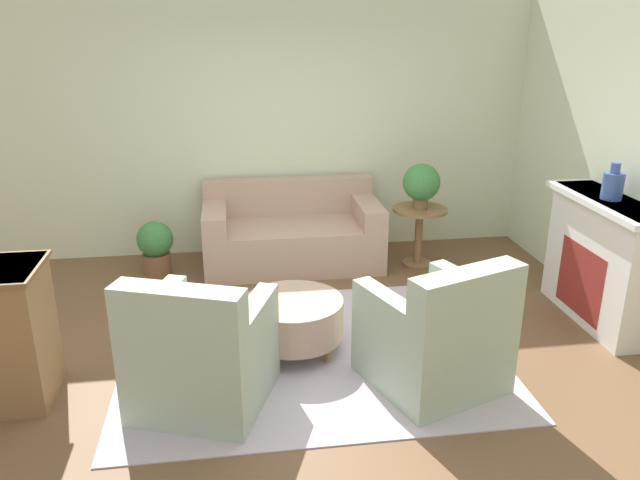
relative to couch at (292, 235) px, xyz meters
The scene contains 12 objects.
ground_plane 1.97m from the couch, 91.50° to the right, with size 16.00×16.00×0.00m, color brown.
wall_back 1.21m from the couch, 95.47° to the left, with size 8.84×0.12×2.80m.
rug 1.97m from the couch, 91.50° to the right, with size 2.91×2.29×0.01m.
couch is the anchor object (origin of this frame).
armchair_left 2.66m from the couch, 109.18° to the right, with size 1.07×1.08×0.97m.
armchair_right 2.63m from the couch, 72.92° to the right, with size 1.07×1.08×0.97m.
ottoman_table 1.87m from the couch, 95.47° to the right, with size 0.78×0.78×0.43m.
side_table 1.34m from the couch, 10.75° to the right, with size 0.57×0.57×0.63m.
fireplace 3.02m from the couch, 34.73° to the right, with size 0.44×1.33×1.10m.
vase_mantel_near 3.13m from the couch, 34.90° to the right, with size 0.17×0.17×0.30m.
potted_plant_on_side_table 1.46m from the couch, 10.75° to the right, with size 0.38×0.38×0.47m.
potted_plant_floor 1.41m from the couch, behind, with size 0.37×0.37×0.56m.
Camera 1 is at (-0.55, -4.29, 2.51)m, focal length 35.00 mm.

